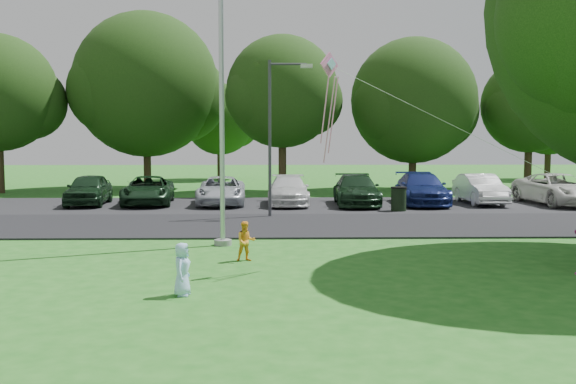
{
  "coord_description": "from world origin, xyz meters",
  "views": [
    {
      "loc": [
        -2.03,
        -13.05,
        3.04
      ],
      "look_at": [
        -1.67,
        4.0,
        1.6
      ],
      "focal_mm": 40.0,
      "sensor_mm": 36.0,
      "label": 1
    }
  ],
  "objects_px": {
    "child_blue": "(182,269)",
    "kite": "(335,87)",
    "flagpole": "(222,97)",
    "street_lamp": "(276,124)",
    "child_yellow": "(246,241)",
    "trash_can": "(399,199)"
  },
  "relations": [
    {
      "from": "street_lamp",
      "to": "child_blue",
      "type": "distance_m",
      "value": 12.68
    },
    {
      "from": "flagpole",
      "to": "child_blue",
      "type": "bearing_deg",
      "value": -93.06
    },
    {
      "from": "trash_can",
      "to": "flagpole",
      "type": "bearing_deg",
      "value": -129.37
    },
    {
      "from": "flagpole",
      "to": "kite",
      "type": "height_order",
      "value": "flagpole"
    },
    {
      "from": "child_yellow",
      "to": "kite",
      "type": "distance_m",
      "value": 4.36
    },
    {
      "from": "kite",
      "to": "street_lamp",
      "type": "bearing_deg",
      "value": 56.02
    },
    {
      "from": "child_blue",
      "to": "kite",
      "type": "xyz_separation_m",
      "value": [
        3.19,
        2.63,
        3.7
      ]
    },
    {
      "from": "street_lamp",
      "to": "child_yellow",
      "type": "distance_m",
      "value": 9.25
    },
    {
      "from": "street_lamp",
      "to": "child_blue",
      "type": "relative_size",
      "value": 5.76
    },
    {
      "from": "flagpole",
      "to": "street_lamp",
      "type": "bearing_deg",
      "value": 76.39
    },
    {
      "from": "trash_can",
      "to": "kite",
      "type": "distance_m",
      "value": 12.37
    },
    {
      "from": "kite",
      "to": "trash_can",
      "type": "bearing_deg",
      "value": 29.78
    },
    {
      "from": "child_blue",
      "to": "street_lamp",
      "type": "bearing_deg",
      "value": -2.06
    },
    {
      "from": "trash_can",
      "to": "child_yellow",
      "type": "height_order",
      "value": "trash_can"
    },
    {
      "from": "flagpole",
      "to": "child_yellow",
      "type": "bearing_deg",
      "value": -72.24
    },
    {
      "from": "street_lamp",
      "to": "trash_can",
      "type": "distance_m",
      "value": 6.12
    },
    {
      "from": "flagpole",
      "to": "child_yellow",
      "type": "xyz_separation_m",
      "value": [
        0.76,
        -2.37,
        -3.67
      ]
    },
    {
      "from": "street_lamp",
      "to": "flagpole",
      "type": "bearing_deg",
      "value": -103.82
    },
    {
      "from": "street_lamp",
      "to": "kite",
      "type": "xyz_separation_m",
      "value": [
        1.34,
        -9.53,
        0.64
      ]
    },
    {
      "from": "flagpole",
      "to": "street_lamp",
      "type": "relative_size",
      "value": 1.68
    },
    {
      "from": "street_lamp",
      "to": "kite",
      "type": "bearing_deg",
      "value": -82.18
    },
    {
      "from": "flagpole",
      "to": "child_blue",
      "type": "relative_size",
      "value": 9.67
    }
  ]
}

